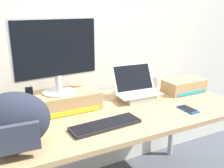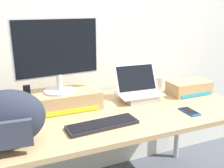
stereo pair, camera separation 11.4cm
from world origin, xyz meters
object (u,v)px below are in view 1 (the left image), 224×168
Objects in this scene: messenger_backpack at (12,122)px; toner_box_cyan at (184,86)px; open_laptop at (136,92)px; toner_box_yellow at (59,101)px; cell_phone at (188,109)px; external_keyboard at (106,125)px; coffee_mug at (155,81)px; desktop_monitor at (56,54)px.

toner_box_cyan is at bearing 16.17° from messenger_backpack.
open_laptop is 0.91× the size of messenger_backpack.
cell_phone is (0.75, -0.39, -0.05)m from toner_box_yellow.
coffee_mug is (0.69, 0.48, 0.04)m from external_keyboard.
toner_box_yellow is 1.24× the size of external_keyboard.
open_laptop is 0.51m from external_keyboard.
toner_box_cyan is at bearing -58.70° from coffee_mug.
toner_box_yellow is 0.94× the size of desktop_monitor.
cell_phone is 0.45× the size of toner_box_cyan.
toner_box_yellow is 0.98m from toner_box_cyan.
desktop_monitor is 0.92m from cell_phone.
toner_box_yellow is at bearing 177.91° from open_laptop.
toner_box_yellow is 1.61× the size of toner_box_cyan.
toner_box_yellow is at bearing 52.92° from messenger_backpack.
cell_phone is at bearing -102.08° from coffee_mug.
messenger_backpack is at bearing -156.90° from open_laptop.
open_laptop is at bearing -4.78° from toner_box_yellow.
toner_box_cyan is at bearing -10.70° from desktop_monitor.
open_laptop is (0.56, -0.05, -0.01)m from toner_box_yellow.
toner_box_yellow is 0.40m from external_keyboard.
messenger_backpack reaches higher than cell_phone.
desktop_monitor is at bearing 110.55° from external_keyboard.
toner_box_yellow is 0.84m from cell_phone.
toner_box_cyan is (0.82, 0.27, 0.04)m from external_keyboard.
desktop_monitor reaches higher than cell_phone.
messenger_backpack is at bearing 178.25° from external_keyboard.
desktop_monitor is at bearing 178.03° from open_laptop.
cell_phone is at bearing -58.69° from open_laptop.
toner_box_yellow is at bearing -171.96° from coffee_mug.
desktop_monitor reaches higher than toner_box_cyan.
toner_box_cyan is (0.42, -0.04, -0.00)m from open_laptop.
cell_phone is 0.38m from toner_box_cyan.
open_laptop is 2.62× the size of coffee_mug.
coffee_mug is 0.52m from cell_phone.
toner_box_yellow is at bearing 175.02° from toner_box_cyan.
desktop_monitor is at bearing -82.07° from toner_box_yellow.
desktop_monitor is 0.53m from external_keyboard.
desktop_monitor reaches higher than toner_box_yellow.
messenger_backpack is (-0.88, -0.33, 0.09)m from open_laptop.
toner_box_cyan is (0.98, -0.08, -0.32)m from desktop_monitor.
messenger_backpack is at bearing -136.60° from desktop_monitor.
open_laptop is at bearing -10.45° from desktop_monitor.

